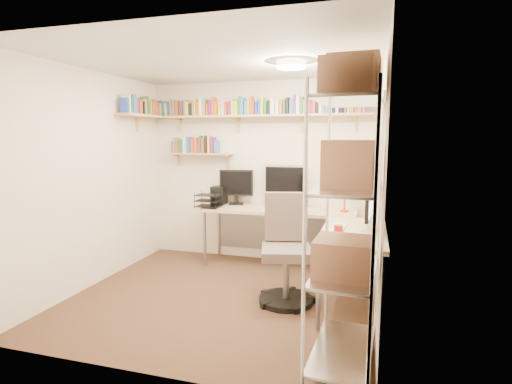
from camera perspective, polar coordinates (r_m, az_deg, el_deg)
ground at (r=4.53m, az=-4.84°, el=-14.71°), size 3.20×3.20×0.00m
room_shell at (r=4.19m, az=-5.02°, el=5.25°), size 3.24×3.04×2.52m
wall_shelves at (r=5.56m, az=-4.30°, el=10.76°), size 3.12×1.09×0.80m
corner_desk at (r=5.05m, az=4.23°, el=-3.08°), size 2.43×2.05×1.37m
office_chair at (r=4.29m, az=4.32°, el=-9.17°), size 0.62×0.62×1.15m
wire_rack at (r=2.86m, az=13.05°, el=3.59°), size 0.49×0.93×2.31m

